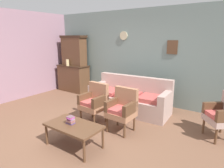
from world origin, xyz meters
The scene contains 11 objects.
ground_plane centered at (0.00, 0.00, 0.00)m, with size 7.68×7.68×0.00m, color brown.
wall_back_with_decor centered at (0.00, 2.63, 1.35)m, with size 6.40×0.09×2.70m.
side_cabinet centered at (-2.49, 2.25, 0.47)m, with size 1.16×0.55×0.93m.
cabinet_upper_hutch centered at (-2.49, 2.33, 1.45)m, with size 0.99×0.38×1.03m.
vase_on_cabinet centered at (-2.56, 2.06, 1.04)m, with size 0.11×0.11×0.22m, color #D2BD84.
floral_couch centered at (0.17, 1.67, 0.32)m, with size 2.11×0.92×0.90m.
armchair_near_couch_end centered at (-0.17, 0.63, 0.50)m, with size 0.55×0.52×0.90m.
armchair_row_middle centered at (0.59, 0.62, 0.50)m, with size 0.53×0.50×0.90m.
wingback_chair_by_fireplace centered at (2.33, 1.44, 0.50)m, with size 0.71×0.71×0.90m.
coffee_table centered at (0.21, -0.39, 0.38)m, with size 1.00×0.56×0.42m.
book_stack_on_table centered at (0.14, -0.39, 0.49)m, with size 0.15×0.12×0.14m.
Camera 1 is at (2.55, -2.58, 1.93)m, focal length 31.13 mm.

